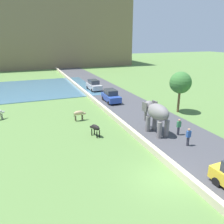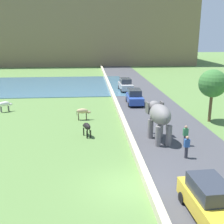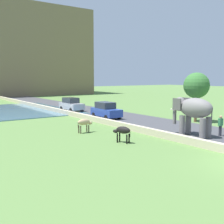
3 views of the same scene
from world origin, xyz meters
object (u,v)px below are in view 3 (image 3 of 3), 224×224
at_px(cow_black, 123,131).
at_px(car_blue, 106,110).
at_px(person_beside_elephant, 220,125).
at_px(car_silver, 71,104).
at_px(cow_tan, 84,123).
at_px(elephant, 193,110).

bearing_deg(cow_black, car_blue, 61.58).
relative_size(car_blue, cow_black, 2.87).
relative_size(person_beside_elephant, cow_black, 1.15).
height_order(car_blue, cow_black, car_blue).
xyz_separation_m(car_silver, car_blue, (0.00, -8.25, 0.00)).
bearing_deg(cow_tan, car_silver, 66.77).
distance_m(person_beside_elephant, cow_tan, 10.65).
bearing_deg(car_blue, person_beside_elephant, -82.47).
bearing_deg(car_silver, cow_black, -106.75).
xyz_separation_m(car_blue, cow_tan, (-6.00, -5.72, -0.06)).
bearing_deg(person_beside_elephant, car_blue, 97.53).
distance_m(elephant, person_beside_elephant, 2.43).
bearing_deg(elephant, person_beside_elephant, -34.88).
bearing_deg(car_silver, car_blue, -89.97).
xyz_separation_m(person_beside_elephant, cow_tan, (-7.72, 7.33, -0.04)).
height_order(elephant, car_blue, elephant).
relative_size(car_blue, cow_tan, 2.90).
distance_m(person_beside_elephant, car_silver, 21.37).
xyz_separation_m(elephant, cow_black, (-5.58, 1.48, -1.20)).
bearing_deg(person_beside_elephant, cow_tan, 136.48).
relative_size(elephant, car_silver, 0.87).
relative_size(car_silver, cow_tan, 2.91).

